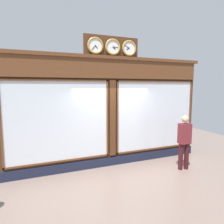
# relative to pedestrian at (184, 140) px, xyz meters

# --- Properties ---
(ground_plane) EXTENTS (14.00, 14.00, 0.00)m
(ground_plane) POSITION_rel_pedestrian_xyz_m (1.92, 1.64, -0.93)
(ground_plane) COLOR #7A665B
(shop_facade) EXTENTS (6.68, 0.42, 4.08)m
(shop_facade) POSITION_rel_pedestrian_xyz_m (1.92, -1.29, 0.84)
(shop_facade) COLOR #4C2B16
(shop_facade) RESTS_ON ground_plane
(pedestrian) EXTENTS (0.39, 0.27, 1.69)m
(pedestrian) POSITION_rel_pedestrian_xyz_m (0.00, 0.00, 0.00)
(pedestrian) COLOR #3A1316
(pedestrian) RESTS_ON ground_plane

